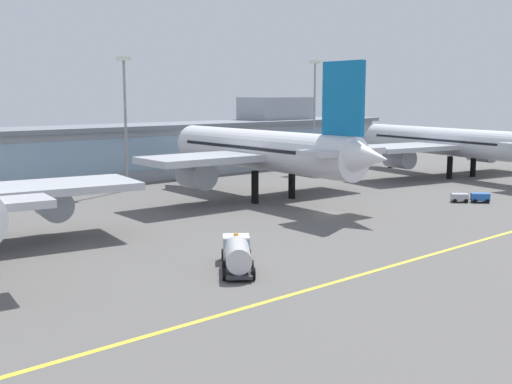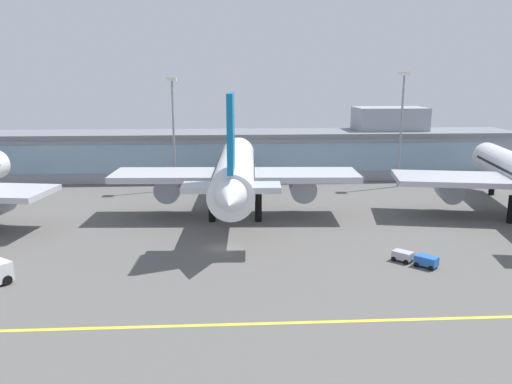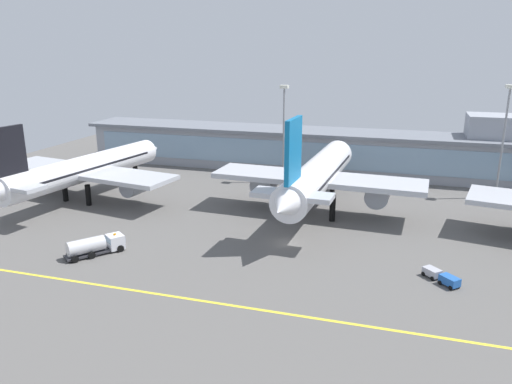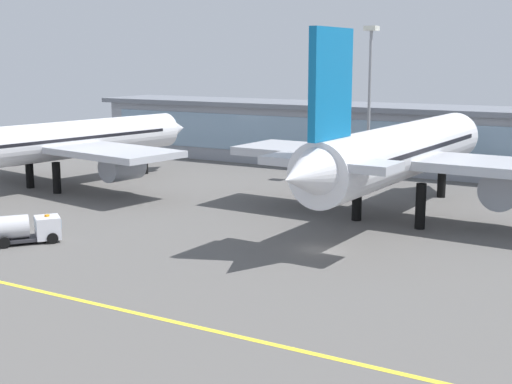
% 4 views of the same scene
% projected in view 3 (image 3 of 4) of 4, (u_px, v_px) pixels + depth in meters
% --- Properties ---
extents(ground_plane, '(182.21, 182.21, 0.00)m').
position_uv_depth(ground_plane, '(284.00, 243.00, 82.33)').
color(ground_plane, '#5B5956').
extents(taxiway_centreline_stripe, '(145.77, 0.50, 0.01)m').
position_uv_depth(taxiway_centreline_stripe, '(242.00, 307.00, 62.14)').
color(taxiway_centreline_stripe, yellow).
rests_on(taxiway_centreline_stripe, ground).
extents(terminal_building, '(133.15, 14.00, 15.73)m').
position_uv_depth(terminal_building, '(341.00, 150.00, 126.73)').
color(terminal_building, '#9399A3').
rests_on(terminal_building, ground).
extents(airliner_near_left, '(41.41, 49.41, 17.81)m').
position_uv_depth(airliner_near_left, '(85.00, 169.00, 103.94)').
color(airliner_near_left, black).
rests_on(airliner_near_left, ground).
extents(airliner_near_right, '(40.34, 50.29, 20.70)m').
position_uv_depth(airliner_near_right, '(317.00, 176.00, 94.46)').
color(airliner_near_right, black).
rests_on(airliner_near_right, ground).
extents(fuel_tanker_truck, '(7.42, 8.66, 2.90)m').
position_uv_depth(fuel_tanker_truck, '(97.00, 245.00, 77.54)').
color(fuel_tanker_truck, black).
rests_on(fuel_tanker_truck, ground).
extents(service_truck_far, '(5.02, 5.07, 1.40)m').
position_uv_depth(service_truck_far, '(441.00, 277.00, 68.54)').
color(service_truck_far, black).
rests_on(service_truck_far, ground).
extents(apron_light_mast_west, '(1.80, 1.80, 22.57)m').
position_uv_depth(apron_light_mast_west, '(284.00, 119.00, 115.31)').
color(apron_light_mast_west, gray).
rests_on(apron_light_mast_west, ground).
extents(apron_light_mast_centre, '(1.80, 1.80, 23.63)m').
position_uv_depth(apron_light_mast_centre, '(505.00, 125.00, 102.58)').
color(apron_light_mast_centre, gray).
rests_on(apron_light_mast_centre, ground).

